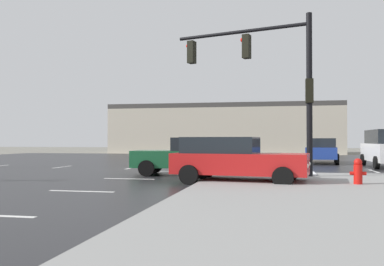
{
  "coord_description": "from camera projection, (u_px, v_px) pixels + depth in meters",
  "views": [
    {
      "loc": [
        5.55,
        -21.4,
        1.51
      ],
      "look_at": [
        -0.74,
        9.73,
        2.01
      ],
      "focal_mm": 39.84,
      "sensor_mm": 36.0,
      "label": 1
    }
  ],
  "objects": [
    {
      "name": "fire_hydrant",
      "position": [
        358.0,
        171.0,
        13.12
      ],
      "size": [
        0.48,
        0.26,
        0.79
      ],
      "color": "red",
      "rests_on": "sidewalk_corner"
    },
    {
      "name": "sedan_blue",
      "position": [
        321.0,
        150.0,
        26.77
      ],
      "size": [
        2.39,
        4.67,
        1.58
      ],
      "rotation": [
        0.0,
        0.0,
        1.47
      ],
      "color": "navy",
      "rests_on": "road_asphalt"
    },
    {
      "name": "sedan_red",
      "position": [
        235.0,
        159.0,
        14.51
      ],
      "size": [
        4.68,
        2.44,
        1.58
      ],
      "rotation": [
        0.0,
        0.0,
        -0.12
      ],
      "color": "#B21919",
      "rests_on": "road_asphalt"
    },
    {
      "name": "traffic_signal_mast",
      "position": [
        270.0,
        70.0,
        16.66
      ],
      "size": [
        5.46,
        1.72,
        6.14
      ],
      "rotation": [
        0.0,
        0.0,
        2.87
      ],
      "color": "black",
      "rests_on": "sidewalk_corner"
    },
    {
      "name": "road_asphalt",
      "position": [
        169.0,
        169.0,
        22.05
      ],
      "size": [
        44.0,
        44.0,
        0.02
      ],
      "primitive_type": "cube",
      "color": "#232326",
      "rests_on": "ground_plane"
    },
    {
      "name": "lane_markings",
      "position": [
        186.0,
        171.0,
        20.46
      ],
      "size": [
        36.15,
        36.15,
        0.01
      ],
      "color": "silver",
      "rests_on": "road_asphalt"
    },
    {
      "name": "strip_building_background",
      "position": [
        225.0,
        129.0,
        48.39
      ],
      "size": [
        25.16,
        8.0,
        5.43
      ],
      "color": "#BCB29E",
      "rests_on": "ground_plane"
    },
    {
      "name": "sedan_green",
      "position": [
        191.0,
        155.0,
        17.98
      ],
      "size": [
        4.66,
        2.36,
        1.58
      ],
      "rotation": [
        0.0,
        0.0,
        3.24
      ],
      "color": "#195933",
      "rests_on": "road_asphalt"
    },
    {
      "name": "ground_plane",
      "position": [
        169.0,
        169.0,
        22.05
      ],
      "size": [
        120.0,
        120.0,
        0.0
      ],
      "primitive_type": "plane",
      "color": "slate"
    },
    {
      "name": "snow_strip_curbside",
      "position": [
        264.0,
        173.0,
        17.14
      ],
      "size": [
        4.0,
        1.6,
        0.06
      ],
      "primitive_type": "cube",
      "color": "white",
      "rests_on": "sidewalk_corner"
    }
  ]
}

